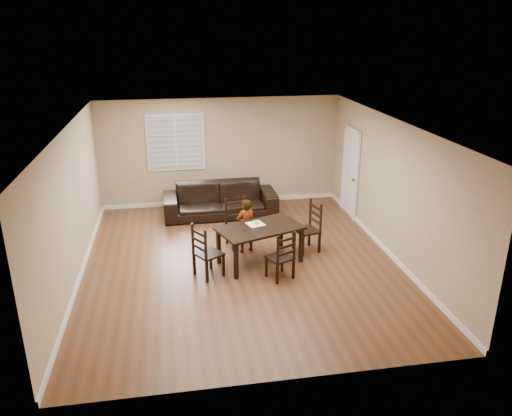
% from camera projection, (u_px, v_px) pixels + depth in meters
% --- Properties ---
extents(ground, '(7.00, 7.00, 0.00)m').
position_uv_depth(ground, '(241.00, 262.00, 9.75)').
color(ground, brown).
rests_on(ground, ground).
extents(room, '(6.04, 7.04, 2.72)m').
position_uv_depth(room, '(240.00, 171.00, 9.29)').
color(room, tan).
rests_on(room, ground).
extents(dining_table, '(1.79, 1.37, 0.74)m').
position_uv_depth(dining_table, '(260.00, 231.00, 9.53)').
color(dining_table, black).
rests_on(dining_table, ground).
extents(chair_near, '(0.54, 0.52, 1.01)m').
position_uv_depth(chair_near, '(236.00, 223.00, 10.42)').
color(chair_near, black).
rests_on(chair_near, ground).
extents(chair_far, '(0.54, 0.53, 0.93)m').
position_uv_depth(chair_far, '(284.00, 259.00, 8.93)').
color(chair_far, black).
rests_on(chair_far, ground).
extents(chair_left, '(0.61, 0.62, 1.02)m').
position_uv_depth(chair_left, '(203.00, 254.00, 9.01)').
color(chair_left, black).
rests_on(chair_left, ground).
extents(chair_right, '(0.54, 0.57, 1.04)m').
position_uv_depth(chair_right, '(312.00, 228.00, 10.14)').
color(chair_right, black).
rests_on(chair_right, ground).
extents(child, '(0.47, 0.39, 1.12)m').
position_uv_depth(child, '(246.00, 226.00, 10.02)').
color(child, gray).
rests_on(child, ground).
extents(napkin, '(0.39, 0.39, 0.00)m').
position_uv_depth(napkin, '(255.00, 224.00, 9.64)').
color(napkin, beige).
rests_on(napkin, dining_table).
extents(donut, '(0.11, 0.11, 0.04)m').
position_uv_depth(donut, '(256.00, 223.00, 9.64)').
color(donut, '#C47F46').
rests_on(donut, napkin).
extents(sofa, '(2.70, 1.08, 0.79)m').
position_uv_depth(sofa, '(220.00, 200.00, 12.01)').
color(sofa, black).
rests_on(sofa, ground).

